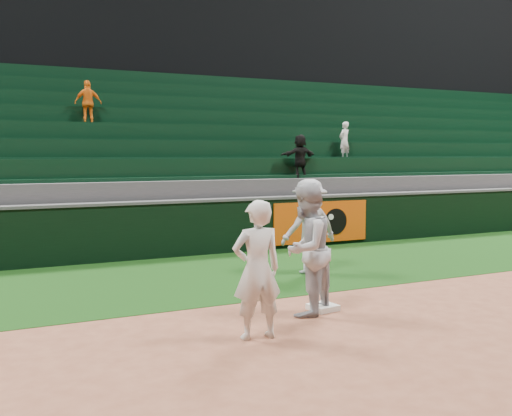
{
  "coord_description": "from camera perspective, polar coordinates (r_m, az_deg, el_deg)",
  "views": [
    {
      "loc": [
        -4.25,
        -6.89,
        2.26
      ],
      "look_at": [
        -0.01,
        2.3,
        1.3
      ],
      "focal_mm": 40.0,
      "sensor_mm": 36.0,
      "label": 1
    }
  ],
  "objects": [
    {
      "name": "field_wall",
      "position": [
        12.93,
        -5.25,
        -1.83
      ],
      "size": [
        36.0,
        0.45,
        1.25
      ],
      "color": "black",
      "rests_on": "ground"
    },
    {
      "name": "upper_deck",
      "position": [
        24.99,
        -15.14,
        13.85
      ],
      "size": [
        40.0,
        12.0,
        12.0
      ],
      "primitive_type": "cube",
      "color": "black",
      "rests_on": "ground"
    },
    {
      "name": "first_base",
      "position": [
        8.47,
        6.7,
        -9.82
      ],
      "size": [
        0.42,
        0.42,
        0.08
      ],
      "primitive_type": "cube",
      "rotation": [
        0.0,
        0.0,
        0.17
      ],
      "color": "white",
      "rests_on": "ground"
    },
    {
      "name": "first_baseman",
      "position": [
        6.98,
        0.09,
        -6.2
      ],
      "size": [
        0.65,
        0.45,
        1.71
      ],
      "primitive_type": "imported",
      "rotation": [
        0.0,
        0.0,
        3.07
      ],
      "color": "silver",
      "rests_on": "ground"
    },
    {
      "name": "foul_grass",
      "position": [
        11.0,
        -1.5,
        -6.42
      ],
      "size": [
        36.0,
        4.2,
        0.01
      ],
      "primitive_type": "cube",
      "color": "black",
      "rests_on": "ground"
    },
    {
      "name": "baserunner",
      "position": [
        8.04,
        5.04,
        -4.14
      ],
      "size": [
        1.14,
        1.1,
        1.86
      ],
      "primitive_type": "imported",
      "rotation": [
        0.0,
        0.0,
        3.75
      ],
      "color": "#A6A9B1",
      "rests_on": "ground"
    },
    {
      "name": "ground",
      "position": [
        8.41,
        6.74,
        -10.22
      ],
      "size": [
        70.0,
        70.0,
        0.0
      ],
      "primitive_type": "plane",
      "color": "brown",
      "rests_on": "ground"
    },
    {
      "name": "base_coach",
      "position": [
        10.79,
        5.35,
        -1.85
      ],
      "size": [
        1.19,
        0.72,
        1.78
      ],
      "primitive_type": "imported",
      "rotation": [
        0.0,
        0.0,
        3.19
      ],
      "color": "#989AA5",
      "rests_on": "foul_grass"
    },
    {
      "name": "stadium_seating",
      "position": [
        16.43,
        -9.79,
        3.39
      ],
      "size": [
        36.0,
        5.95,
        4.85
      ],
      "color": "#3B3B3E",
      "rests_on": "ground"
    }
  ]
}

